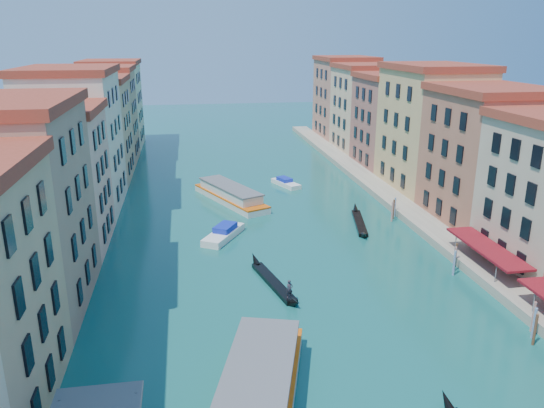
{
  "coord_description": "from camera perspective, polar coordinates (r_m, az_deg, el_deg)",
  "views": [
    {
      "loc": [
        -9.83,
        -10.22,
        25.02
      ],
      "look_at": [
        -0.06,
        48.86,
        6.1
      ],
      "focal_mm": 35.0,
      "sensor_mm": 36.0,
      "label": 1
    }
  ],
  "objects": [
    {
      "name": "gondola_fore",
      "position": [
        56.5,
        0.14,
        -8.26
      ],
      "size": [
        3.88,
        12.81,
        2.58
      ],
      "rotation": [
        0.0,
        0.0,
        0.23
      ],
      "color": "black",
      "rests_on": "ground"
    },
    {
      "name": "left_bank_palazzos",
      "position": [
        78.14,
        -21.22,
        5.04
      ],
      "size": [
        12.8,
        128.4,
        21.0
      ],
      "color": "beige",
      "rests_on": "ground"
    },
    {
      "name": "right_bank_palazzos",
      "position": [
        86.47,
        18.33,
        6.48
      ],
      "size": [
        12.8,
        128.4,
        21.0
      ],
      "color": "brown",
      "rests_on": "ground"
    },
    {
      "name": "vaporetto_far",
      "position": [
        84.2,
        -4.51,
        1.04
      ],
      "size": [
        10.79,
        17.73,
        2.62
      ],
      "rotation": [
        0.0,
        0.0,
        0.42
      ],
      "color": "silver",
      "rests_on": "ground"
    },
    {
      "name": "quay",
      "position": [
        85.28,
        12.97,
        0.37
      ],
      "size": [
        4.0,
        140.0,
        1.0
      ],
      "primitive_type": "cube",
      "color": "gray",
      "rests_on": "ground"
    },
    {
      "name": "motorboat_mid",
      "position": [
        69.3,
        -5.21,
        -3.14
      ],
      "size": [
        6.16,
        8.11,
        1.64
      ],
      "rotation": [
        0.0,
        0.0,
        -0.53
      ],
      "color": "white",
      "rests_on": "ground"
    },
    {
      "name": "motorboat_far",
      "position": [
        93.24,
        1.47,
        2.31
      ],
      "size": [
        4.45,
        6.97,
        1.38
      ],
      "rotation": [
        0.0,
        0.0,
        0.38
      ],
      "color": "white",
      "rests_on": "ground"
    },
    {
      "name": "gondola_far",
      "position": [
        75.13,
        9.36,
        -1.85
      ],
      "size": [
        3.72,
        13.07,
        1.87
      ],
      "rotation": [
        0.0,
        0.0,
        -0.21
      ],
      "color": "black",
      "rests_on": "ground"
    },
    {
      "name": "mooring_poles_right",
      "position": [
        54.06,
        24.64,
        -10.23
      ],
      "size": [
        1.44,
        54.24,
        3.2
      ],
      "color": "brown",
      "rests_on": "ground"
    }
  ]
}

